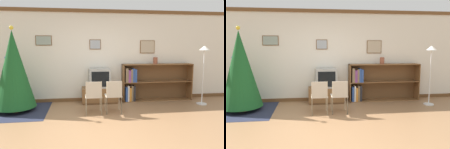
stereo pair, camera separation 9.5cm
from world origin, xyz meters
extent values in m
plane|color=#936B47|center=(0.00, 0.00, 0.00)|extent=(24.00, 24.00, 0.00)
cube|color=silver|center=(0.00, 2.48, 1.35)|extent=(8.44, 0.08, 2.70)
cube|color=brown|center=(0.00, 2.42, 2.65)|extent=(8.44, 0.03, 0.10)
cube|color=brown|center=(0.00, 2.42, 0.05)|extent=(8.44, 0.03, 0.10)
cube|color=brown|center=(-1.52, 2.43, 1.80)|extent=(0.45, 0.02, 0.28)
cube|color=gray|center=(-1.52, 2.41, 1.80)|extent=(0.41, 0.01, 0.24)
cube|color=brown|center=(-0.06, 2.43, 1.69)|extent=(0.33, 0.02, 0.29)
cube|color=#9EA8B2|center=(-0.06, 2.41, 1.69)|extent=(0.30, 0.01, 0.25)
cube|color=brown|center=(1.53, 2.43, 1.62)|extent=(0.45, 0.02, 0.39)
cube|color=tan|center=(1.53, 2.41, 1.62)|extent=(0.42, 0.01, 0.35)
cube|color=#23283D|center=(-2.15, 1.67, 0.00)|extent=(1.63, 1.81, 0.01)
cylinder|color=maroon|center=(-2.15, 1.67, 0.06)|extent=(0.36, 0.36, 0.10)
cone|color=#195123|center=(-2.15, 1.67, 1.07)|extent=(1.01, 1.01, 1.93)
sphere|color=yellow|center=(-2.15, 1.67, 2.09)|extent=(0.10, 0.10, 0.10)
sphere|color=#1E4CB2|center=(-2.44, 1.86, 0.69)|extent=(0.06, 0.06, 0.06)
sphere|color=silver|center=(-2.12, 1.89, 1.15)|extent=(0.05, 0.05, 0.05)
sphere|color=#1E4CB2|center=(-2.32, 1.67, 1.36)|extent=(0.05, 0.05, 0.05)
sphere|color=#1E4CB2|center=(-2.28, 1.78, 1.36)|extent=(0.04, 0.04, 0.04)
sphere|color=gold|center=(-2.42, 1.72, 0.97)|extent=(0.06, 0.06, 0.06)
cube|color=brown|center=(0.04, 2.17, 0.03)|extent=(0.98, 0.46, 0.05)
cube|color=brown|center=(0.04, 2.17, 0.25)|extent=(1.02, 0.48, 0.40)
cube|color=#9E9E99|center=(0.04, 2.17, 0.73)|extent=(0.59, 0.46, 0.55)
cube|color=black|center=(0.04, 1.93, 0.73)|extent=(0.49, 0.01, 0.43)
cube|color=#BCB29E|center=(-0.20, 1.17, 0.43)|extent=(0.40, 0.40, 0.02)
cube|color=#BCB29E|center=(-0.20, 0.98, 0.63)|extent=(0.35, 0.01, 0.38)
cylinder|color=beige|center=(-0.38, 1.35, 0.21)|extent=(0.02, 0.02, 0.42)
cylinder|color=beige|center=(-0.02, 1.35, 0.21)|extent=(0.02, 0.02, 0.42)
cylinder|color=beige|center=(-0.38, 0.99, 0.21)|extent=(0.02, 0.02, 0.42)
cylinder|color=beige|center=(-0.02, 0.99, 0.21)|extent=(0.02, 0.02, 0.42)
cylinder|color=beige|center=(-0.38, 0.99, 0.41)|extent=(0.02, 0.02, 0.82)
cylinder|color=beige|center=(-0.02, 0.99, 0.41)|extent=(0.02, 0.02, 0.82)
cube|color=#BCB29E|center=(0.29, 1.17, 0.43)|extent=(0.40, 0.40, 0.02)
cube|color=#BCB29E|center=(0.29, 0.98, 0.63)|extent=(0.35, 0.01, 0.38)
cylinder|color=beige|center=(0.11, 1.35, 0.21)|extent=(0.02, 0.02, 0.42)
cylinder|color=beige|center=(0.47, 1.35, 0.21)|extent=(0.02, 0.02, 0.42)
cylinder|color=beige|center=(0.11, 0.99, 0.21)|extent=(0.02, 0.02, 0.42)
cylinder|color=beige|center=(0.47, 0.99, 0.21)|extent=(0.02, 0.02, 0.42)
cylinder|color=beige|center=(0.11, 0.99, 0.41)|extent=(0.02, 0.02, 0.82)
cylinder|color=beige|center=(0.47, 0.99, 0.41)|extent=(0.02, 0.02, 0.82)
cube|color=brown|center=(0.74, 2.24, 0.55)|extent=(0.02, 0.36, 1.11)
cube|color=brown|center=(2.86, 2.24, 0.55)|extent=(0.02, 0.36, 1.11)
cube|color=brown|center=(1.80, 2.24, 1.10)|extent=(2.14, 0.36, 0.02)
cube|color=brown|center=(1.80, 2.24, 0.01)|extent=(2.14, 0.36, 0.02)
cube|color=brown|center=(1.80, 2.24, 0.58)|extent=(2.10, 0.36, 0.02)
cube|color=brown|center=(1.80, 2.41, 0.55)|extent=(2.14, 0.01, 1.11)
cube|color=#2D4C93|center=(0.83, 2.18, 0.23)|extent=(0.06, 0.23, 0.43)
cube|color=silver|center=(0.89, 2.20, 0.25)|extent=(0.04, 0.28, 0.46)
cube|color=orange|center=(0.94, 2.20, 0.22)|extent=(0.06, 0.27, 0.40)
cube|color=#756047|center=(1.00, 2.17, 0.25)|extent=(0.05, 0.23, 0.46)
cube|color=#232328|center=(1.06, 2.19, 0.24)|extent=(0.06, 0.26, 0.45)
cube|color=#756047|center=(0.84, 2.19, 0.79)|extent=(0.08, 0.27, 0.41)
cube|color=#7A3D7F|center=(0.91, 2.21, 0.76)|extent=(0.07, 0.30, 0.36)
cube|color=#756047|center=(0.98, 2.16, 0.78)|extent=(0.05, 0.20, 0.38)
cube|color=#2D4C93|center=(1.03, 2.17, 0.79)|extent=(0.05, 0.22, 0.40)
cube|color=#2D4C93|center=(1.10, 2.19, 0.77)|extent=(0.06, 0.26, 0.38)
cylinder|color=brown|center=(1.72, 2.20, 1.21)|extent=(0.13, 0.13, 0.19)
torus|color=brown|center=(1.72, 2.20, 1.30)|extent=(0.12, 0.12, 0.02)
cylinder|color=silver|center=(2.90, 1.57, 0.01)|extent=(0.28, 0.28, 0.03)
cylinder|color=silver|center=(2.90, 1.57, 0.78)|extent=(0.03, 0.03, 1.51)
cone|color=white|center=(2.90, 1.57, 1.59)|extent=(0.28, 0.28, 0.12)
camera|label=1|loc=(-0.51, -4.04, 1.66)|focal=35.00mm
camera|label=2|loc=(-0.41, -4.05, 1.66)|focal=35.00mm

